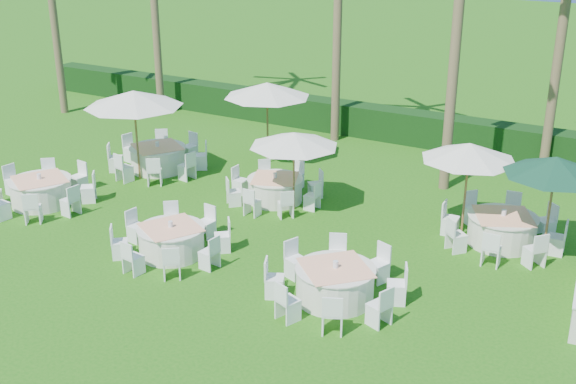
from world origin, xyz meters
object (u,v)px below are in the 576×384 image
object	(u,v)px
banquet_table_a	(41,191)
banquet_table_c	(335,283)
banquet_table_d	(158,158)
umbrella_green	(556,166)
umbrella_d	(469,152)
banquet_table_e	(275,189)
umbrella_c	(267,90)
banquet_table_b	(172,240)
umbrella_a	(134,99)
umbrella_b	(294,139)
banquet_table_f	(502,229)

from	to	relation	value
banquet_table_a	banquet_table_c	world-z (taller)	banquet_table_c
banquet_table_d	umbrella_green	xyz separation A→B (m)	(12.79, -0.39, 2.06)
umbrella_d	umbrella_green	bearing A→B (deg)	-8.15
banquet_table_e	umbrella_c	bearing A→B (deg)	124.79
banquet_table_b	umbrella_a	distance (m)	6.31
banquet_table_a	umbrella_green	size ratio (longest dim) A/B	1.17
banquet_table_e	umbrella_a	xyz separation A→B (m)	(-4.87, -0.55, 2.31)
banquet_table_c	umbrella_a	size ratio (longest dim) A/B	1.00
umbrella_b	banquet_table_d	bearing A→B (deg)	172.69
banquet_table_b	banquet_table_d	bearing A→B (deg)	132.14
banquet_table_c	umbrella_b	distance (m)	5.63
banquet_table_a	banquet_table_d	distance (m)	4.28
banquet_table_b	banquet_table_c	size ratio (longest dim) A/B	0.97
banquet_table_e	banquet_table_f	xyz separation A→B (m)	(6.75, 0.41, 0.03)
banquet_table_e	umbrella_green	distance (m)	8.19
banquet_table_b	umbrella_a	size ratio (longest dim) A/B	0.97
umbrella_a	umbrella_b	bearing A→B (deg)	2.64
banquet_table_b	banquet_table_a	bearing A→B (deg)	172.41
umbrella_b	banquet_table_e	bearing A→B (deg)	160.23
banquet_table_b	banquet_table_c	bearing A→B (deg)	0.13
banquet_table_e	umbrella_d	xyz separation A→B (m)	(5.69, 0.37, 2.02)
banquet_table_b	banquet_table_f	bearing A→B (deg)	33.87
banquet_table_a	banquet_table_f	distance (m)	13.38
umbrella_c	banquet_table_c	bearing A→B (deg)	-49.68
banquet_table_e	umbrella_c	distance (m)	4.19
banquet_table_f	banquet_table_b	bearing A→B (deg)	-146.13
banquet_table_c	umbrella_a	bearing A→B (deg)	156.90
umbrella_d	umbrella_green	size ratio (longest dim) A/B	0.97
banquet_table_f	umbrella_a	size ratio (longest dim) A/B	1.02
banquet_table_f	banquet_table_d	bearing A→B (deg)	179.85
banquet_table_d	umbrella_b	xyz separation A→B (m)	(5.69, -0.73, 1.73)
umbrella_c	umbrella_green	distance (m)	10.35
umbrella_a	umbrella_c	distance (m)	4.49
banquet_table_e	banquet_table_f	bearing A→B (deg)	3.46
banquet_table_a	umbrella_green	world-z (taller)	umbrella_green
banquet_table_c	umbrella_a	world-z (taller)	umbrella_a
banquet_table_d	umbrella_b	distance (m)	5.99
banquet_table_a	banquet_table_d	xyz separation A→B (m)	(1.11, 4.14, 0.01)
umbrella_b	umbrella_c	world-z (taller)	umbrella_c
banquet_table_e	umbrella_green	bearing A→B (deg)	0.37
umbrella_b	banquet_table_a	bearing A→B (deg)	-153.37
banquet_table_a	umbrella_b	distance (m)	7.80
banquet_table_b	umbrella_b	world-z (taller)	umbrella_b
umbrella_d	banquet_table_e	bearing A→B (deg)	-176.28
umbrella_c	umbrella_d	distance (m)	8.14
banquet_table_a	umbrella_b	xyz separation A→B (m)	(6.80, 3.41, 1.75)
banquet_table_d	umbrella_c	world-z (taller)	umbrella_c
banquet_table_a	banquet_table_b	world-z (taller)	banquet_table_a
banquet_table_f	umbrella_green	bearing A→B (deg)	-17.04
banquet_table_c	umbrella_b	world-z (taller)	umbrella_b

